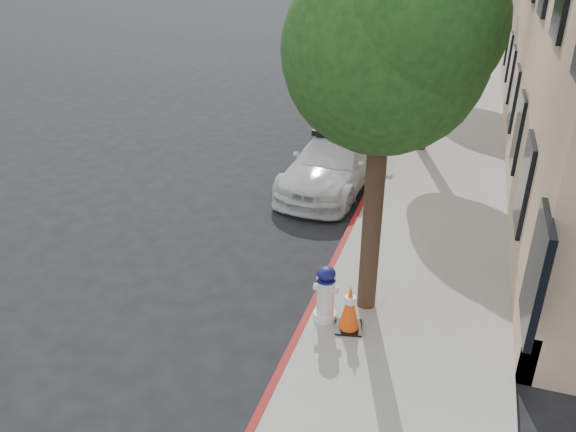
% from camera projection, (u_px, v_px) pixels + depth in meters
% --- Properties ---
extents(ground, '(120.00, 120.00, 0.00)m').
position_uv_depth(ground, '(248.00, 232.00, 11.87)').
color(ground, black).
rests_on(ground, ground).
extents(sidewalk, '(3.20, 50.00, 0.15)m').
position_uv_depth(sidewalk, '(453.00, 115.00, 19.33)').
color(sidewalk, gray).
rests_on(sidewalk, ground).
extents(curb_strip, '(0.12, 50.00, 0.15)m').
position_uv_depth(curb_strip, '(408.00, 111.00, 19.76)').
color(curb_strip, maroon).
rests_on(curb_strip, ground).
extents(tree_near, '(2.92, 2.82, 5.62)m').
position_uv_depth(tree_near, '(387.00, 49.00, 7.43)').
color(tree_near, black).
rests_on(tree_near, sidewalk).
extents(tree_mid, '(2.77, 2.64, 5.43)m').
position_uv_depth(tree_mid, '(438.00, 0.00, 14.27)').
color(tree_mid, black).
rests_on(tree_mid, sidewalk).
extents(police_car, '(2.16, 4.55, 1.43)m').
position_uv_depth(police_car, '(334.00, 161.00, 13.79)').
color(police_car, silver).
rests_on(police_car, ground).
extents(parked_car_mid, '(2.03, 4.37, 1.45)m').
position_uv_depth(parked_car_mid, '(346.00, 129.00, 15.87)').
color(parked_car_mid, black).
rests_on(parked_car_mid, ground).
extents(parked_car_far, '(1.83, 4.00, 1.27)m').
position_uv_depth(parked_car_far, '(403.00, 67.00, 23.71)').
color(parked_car_far, black).
rests_on(parked_car_far, ground).
extents(fire_hydrant, '(0.39, 0.36, 0.94)m').
position_uv_depth(fire_hydrant, '(326.00, 294.00, 8.75)').
color(fire_hydrant, silver).
rests_on(fire_hydrant, sidewalk).
extents(traffic_cone, '(0.48, 0.48, 0.78)m').
position_uv_depth(traffic_cone, '(350.00, 308.00, 8.55)').
color(traffic_cone, black).
rests_on(traffic_cone, sidewalk).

